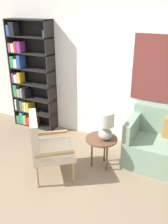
# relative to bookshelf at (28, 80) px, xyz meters

# --- Properties ---
(ground_plane) EXTENTS (14.00, 14.00, 0.00)m
(ground_plane) POSITION_rel_bookshelf_xyz_m (1.71, -1.85, -0.99)
(ground_plane) COLOR #847056
(wall_back) EXTENTS (6.40, 0.08, 2.70)m
(wall_back) POSITION_rel_bookshelf_xyz_m (1.77, 0.18, 0.36)
(wall_back) COLOR white
(wall_back) RESTS_ON ground_plane
(bookshelf) EXTENTS (0.92, 0.30, 2.17)m
(bookshelf) POSITION_rel_bookshelf_xyz_m (0.00, 0.00, 0.00)
(bookshelf) COLOR black
(bookshelf) RESTS_ON ground_plane
(armchair) EXTENTS (0.88, 0.89, 0.97)m
(armchair) POSITION_rel_bookshelf_xyz_m (1.27, -1.32, -0.44)
(armchair) COLOR tan
(armchair) RESTS_ON ground_plane
(side_table) EXTENTS (0.50, 0.50, 0.51)m
(side_table) POSITION_rel_bookshelf_xyz_m (1.95, -0.76, -0.54)
(side_table) COLOR brown
(side_table) RESTS_ON ground_plane
(table_lamp) EXTENTS (0.25, 0.25, 0.46)m
(table_lamp) POSITION_rel_bookshelf_xyz_m (2.01, -0.76, -0.23)
(table_lamp) COLOR #A59E93
(table_lamp) RESTS_ON side_table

